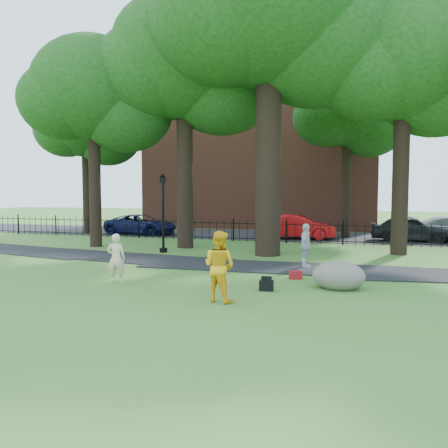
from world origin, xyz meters
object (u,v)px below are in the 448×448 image
(man, at_px, (219,266))
(big_tree, at_px, (273,17))
(woman, at_px, (116,258))
(lamppost, at_px, (163,214))
(boulder, at_px, (339,274))
(red_sedan, at_px, (298,227))

(man, bearing_deg, big_tree, -71.05)
(big_tree, height_order, woman, big_tree)
(big_tree, xyz_separation_m, woman, (-3.31, -7.27, -9.39))
(woman, xyz_separation_m, lamppost, (-1.60, 6.70, 1.01))
(woman, distance_m, man, 3.89)
(big_tree, distance_m, boulder, 11.91)
(woman, distance_m, red_sedan, 14.91)
(big_tree, height_order, man, big_tree)
(lamppost, bearing_deg, big_tree, -8.95)
(man, distance_m, lamppost, 9.57)
(man, bearing_deg, woman, -2.15)
(big_tree, bearing_deg, man, -87.52)
(man, relative_size, boulder, 1.21)
(lamppost, bearing_deg, boulder, -50.14)
(man, distance_m, red_sedan, 15.73)
(man, bearing_deg, boulder, -123.02)
(woman, xyz_separation_m, red_sedan, (3.49, 14.49, -0.03))
(woman, bearing_deg, red_sedan, -123.20)
(boulder, distance_m, lamppost, 9.88)
(woman, xyz_separation_m, boulder, (6.47, 1.14, -0.32))
(big_tree, bearing_deg, boulder, -62.77)
(woman, relative_size, man, 0.84)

